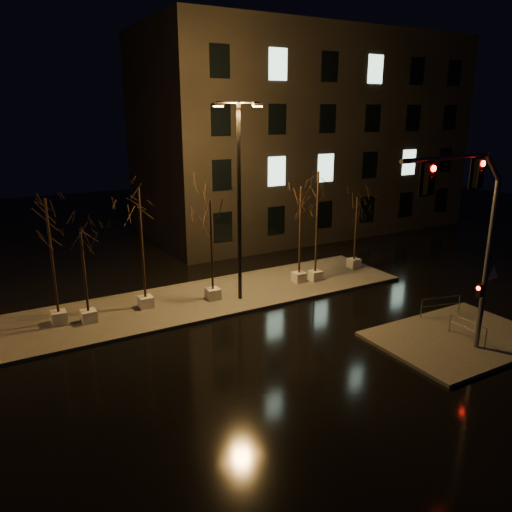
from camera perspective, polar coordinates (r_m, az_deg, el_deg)
ground at (r=20.86m, az=0.87°, el=-10.33°), size 90.00×90.00×0.00m
median at (r=25.74m, az=-5.93°, el=-4.91°), size 22.00×5.00×0.15m
sidewalk_corner at (r=23.05m, az=22.06°, el=-8.69°), size 7.00×5.00×0.15m
building at (r=41.40m, az=5.16°, el=13.69°), size 25.00×12.00×15.00m
tree_0 at (r=23.03m, az=-22.65°, el=3.02°), size 1.80×1.80×5.81m
tree_1 at (r=22.94m, az=-19.22°, el=0.33°), size 1.80×1.80×4.27m
tree_2 at (r=23.67m, az=-13.11°, el=4.44°), size 1.80×1.80×5.94m
tree_3 at (r=24.36m, az=-5.15°, el=3.81°), size 1.80×1.80×5.21m
tree_4 at (r=26.90m, az=5.12°, el=5.41°), size 1.80×1.80×5.46m
tree_5 at (r=27.17m, az=7.07°, el=6.75°), size 1.80×1.80×6.26m
tree_6 at (r=30.14m, az=11.43°, el=4.82°), size 1.80×1.80×4.42m
traffic_signal_mast at (r=19.75m, az=23.55°, el=3.00°), size 6.37×0.62×7.79m
streetlight_main at (r=24.06m, az=-1.95°, el=7.55°), size 2.40×0.58×9.60m
guard_rail_a at (r=24.80m, az=20.36°, el=-5.09°), size 2.02×0.53×0.89m
guard_rail_b at (r=22.68m, az=23.04°, el=-7.49°), size 0.06×1.82×0.86m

